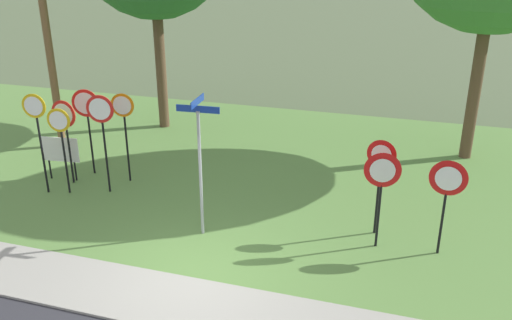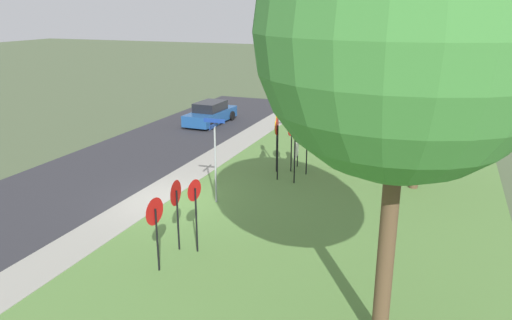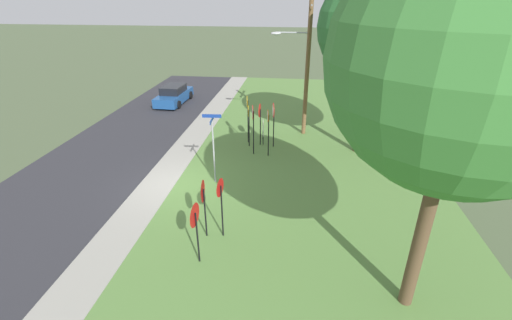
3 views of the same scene
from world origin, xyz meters
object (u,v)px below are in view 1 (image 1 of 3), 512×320
(stop_sign_far_left, at_px, (87,113))
(yield_sign_near_right, at_px, (447,186))
(street_name_post, at_px, (200,156))
(stop_sign_far_center, at_px, (124,119))
(utility_pole, at_px, (40,9))
(stop_sign_center_tall, at_px, (65,124))
(stop_sign_near_right, at_px, (102,123))
(stop_sign_far_right, at_px, (61,134))
(stop_sign_near_left, at_px, (37,123))
(yield_sign_near_left, at_px, (380,166))
(yield_sign_far_left, at_px, (382,179))
(notice_board, at_px, (60,152))

(stop_sign_far_left, xyz_separation_m, yield_sign_near_right, (9.52, -1.61, -0.23))
(stop_sign_far_left, bearing_deg, street_name_post, -38.14)
(stop_sign_far_center, distance_m, yield_sign_near_right, 8.39)
(yield_sign_near_right, distance_m, utility_pole, 12.52)
(stop_sign_center_tall, relative_size, utility_pole, 0.29)
(stop_sign_near_right, height_order, yield_sign_near_right, stop_sign_near_right)
(stop_sign_far_right, bearing_deg, stop_sign_near_left, -174.54)
(stop_sign_far_center, height_order, stop_sign_center_tall, stop_sign_far_center)
(stop_sign_far_left, relative_size, stop_sign_far_right, 1.06)
(stop_sign_far_right, bearing_deg, yield_sign_near_right, -10.32)
(yield_sign_near_left, bearing_deg, stop_sign_near_right, -172.39)
(yield_sign_far_left, height_order, notice_board, yield_sign_far_left)
(stop_sign_near_left, bearing_deg, stop_sign_far_left, 63.33)
(stop_sign_far_center, bearing_deg, stop_sign_near_left, -151.87)
(yield_sign_near_left, height_order, street_name_post, street_name_post)
(stop_sign_far_left, bearing_deg, yield_sign_near_left, -18.47)
(stop_sign_near_left, xyz_separation_m, stop_sign_center_tall, (0.28, 0.73, -0.21))
(utility_pole, bearing_deg, yield_sign_far_left, -17.23)
(stop_sign_far_right, distance_m, notice_board, 1.31)
(stop_sign_center_tall, distance_m, yield_sign_near_right, 9.74)
(stop_sign_center_tall, bearing_deg, notice_board, 162.18)
(stop_sign_center_tall, relative_size, street_name_post, 0.74)
(stop_sign_far_left, relative_size, yield_sign_near_right, 1.16)
(stop_sign_far_left, distance_m, utility_pole, 3.76)
(street_name_post, bearing_deg, utility_pole, 145.93)
(stop_sign_far_center, bearing_deg, yield_sign_near_left, -17.28)
(street_name_post, bearing_deg, stop_sign_far_left, 148.33)
(stop_sign_far_right, relative_size, street_name_post, 0.73)
(stop_sign_near_left, height_order, notice_board, stop_sign_near_left)
(stop_sign_near_right, height_order, stop_sign_far_left, stop_sign_near_right)
(yield_sign_far_left, bearing_deg, street_name_post, -177.66)
(stop_sign_far_center, bearing_deg, stop_sign_far_right, -143.87)
(stop_sign_near_right, bearing_deg, yield_sign_near_left, -11.64)
(yield_sign_near_right, bearing_deg, yield_sign_near_left, 165.51)
(yield_sign_near_right, xyz_separation_m, utility_pole, (-11.79, 3.15, 2.79))
(yield_sign_far_left, height_order, street_name_post, street_name_post)
(stop_sign_far_center, relative_size, stop_sign_center_tall, 1.06)
(stop_sign_near_left, bearing_deg, yield_sign_near_right, -10.09)
(stop_sign_center_tall, xyz_separation_m, yield_sign_near_left, (8.31, -0.37, -0.04))
(stop_sign_far_center, xyz_separation_m, yield_sign_near_left, (6.87, -0.96, -0.12))
(utility_pole, bearing_deg, yield_sign_near_left, -14.41)
(stop_sign_center_tall, bearing_deg, yield_sign_near_left, -0.58)
(yield_sign_far_left, bearing_deg, stop_sign_far_center, 161.59)
(stop_sign_far_right, relative_size, yield_sign_near_left, 1.03)
(stop_sign_far_right, bearing_deg, stop_sign_center_tall, 106.87)
(street_name_post, xyz_separation_m, utility_pole, (-6.62, 3.81, 2.49))
(utility_pole, bearing_deg, stop_sign_center_tall, -47.72)
(stop_sign_near_right, relative_size, yield_sign_near_right, 1.24)
(stop_sign_far_center, height_order, utility_pole, utility_pole)
(stop_sign_near_right, xyz_separation_m, street_name_post, (3.25, -1.30, -0.05))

